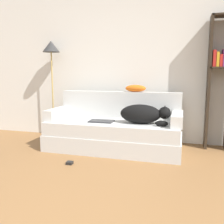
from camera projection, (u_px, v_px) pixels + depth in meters
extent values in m
cube|color=silver|center=(138.00, 60.00, 4.12)|extent=(7.46, 0.06, 2.70)
cube|color=silver|center=(114.00, 141.00, 3.74)|extent=(1.97, 0.86, 0.24)
cube|color=silver|center=(114.00, 127.00, 3.70)|extent=(1.93, 0.82, 0.19)
cube|color=silver|center=(120.00, 104.00, 4.00)|extent=(1.93, 0.15, 0.41)
cube|color=silver|center=(58.00, 113.00, 3.92)|extent=(0.15, 0.67, 0.16)
cube|color=silver|center=(177.00, 119.00, 3.43)|extent=(0.15, 0.67, 0.16)
ellipsoid|color=black|center=(140.00, 114.00, 3.50)|extent=(0.57, 0.29, 0.27)
sphere|color=black|center=(165.00, 113.00, 3.40)|extent=(0.17, 0.17, 0.17)
cone|color=black|center=(165.00, 109.00, 3.35)|extent=(0.06, 0.06, 0.08)
cone|color=black|center=(165.00, 108.00, 3.44)|extent=(0.06, 0.06, 0.08)
ellipsoid|color=black|center=(162.00, 124.00, 3.30)|extent=(0.17, 0.07, 0.08)
cube|color=#2D2D30|center=(101.00, 121.00, 3.64)|extent=(0.35, 0.23, 0.02)
ellipsoid|color=orange|center=(136.00, 88.00, 3.91)|extent=(0.32, 0.14, 0.11)
cube|color=#2D2319|center=(208.00, 84.00, 3.71)|extent=(0.04, 0.26, 1.95)
cube|color=#2D2319|center=(223.00, 15.00, 3.52)|extent=(0.31, 0.26, 0.02)
cube|color=#2D2319|center=(220.00, 68.00, 3.63)|extent=(0.31, 0.26, 0.02)
cube|color=red|center=(214.00, 59.00, 3.62)|extent=(0.04, 0.20, 0.24)
cube|color=gold|center=(217.00, 59.00, 3.61)|extent=(0.04, 0.20, 0.21)
cube|color=red|center=(220.00, 61.00, 3.60)|extent=(0.04, 0.20, 0.17)
cube|color=#753384|center=(224.00, 58.00, 3.59)|extent=(0.03, 0.20, 0.25)
cylinder|color=tan|center=(54.00, 136.00, 4.50)|extent=(0.21, 0.21, 0.02)
cylinder|color=tan|center=(53.00, 95.00, 4.39)|extent=(0.02, 0.02, 1.47)
cone|color=#333333|center=(51.00, 46.00, 4.26)|extent=(0.29, 0.29, 0.19)
cube|color=black|center=(70.00, 163.00, 3.12)|extent=(0.07, 0.07, 0.03)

